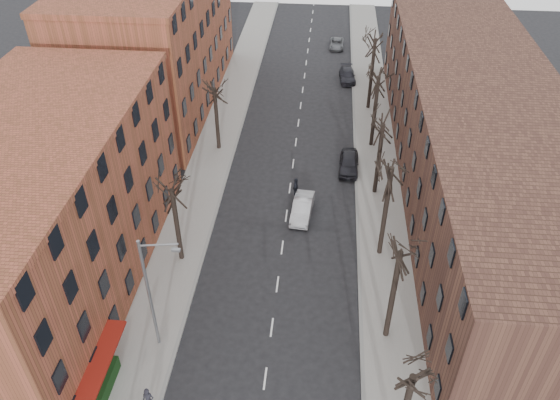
% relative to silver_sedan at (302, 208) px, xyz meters
% --- Properties ---
extents(sidewalk_left, '(4.00, 90.00, 0.15)m').
position_rel_silver_sedan_xyz_m(sidewalk_left, '(-9.33, 10.76, -0.66)').
color(sidewalk_left, gray).
rests_on(sidewalk_left, ground).
extents(sidewalk_right, '(4.00, 90.00, 0.15)m').
position_rel_silver_sedan_xyz_m(sidewalk_right, '(6.67, 10.76, -0.66)').
color(sidewalk_right, gray).
rests_on(sidewalk_right, ground).
extents(building_left_near, '(12.00, 26.00, 12.00)m').
position_rel_silver_sedan_xyz_m(building_left_near, '(-17.33, -9.24, 5.26)').
color(building_left_near, brown).
rests_on(building_left_near, ground).
extents(building_left_far, '(12.00, 28.00, 14.00)m').
position_rel_silver_sedan_xyz_m(building_left_far, '(-17.33, 19.76, 6.26)').
color(building_left_far, brown).
rests_on(building_left_far, ground).
extents(building_right, '(12.00, 50.00, 10.00)m').
position_rel_silver_sedan_xyz_m(building_right, '(14.67, 5.76, 4.26)').
color(building_right, '#533327').
rests_on(building_right, ground).
extents(awning_left, '(1.20, 7.00, 0.15)m').
position_rel_silver_sedan_xyz_m(awning_left, '(-10.73, -18.24, -0.74)').
color(awning_left, maroon).
rests_on(awning_left, ground).
extents(tree_right_b, '(5.20, 5.20, 10.80)m').
position_rel_silver_sedan_xyz_m(tree_right_b, '(6.27, -12.24, -0.74)').
color(tree_right_b, black).
rests_on(tree_right_b, ground).
extents(tree_right_c, '(5.20, 5.20, 11.60)m').
position_rel_silver_sedan_xyz_m(tree_right_c, '(6.27, -4.24, -0.74)').
color(tree_right_c, black).
rests_on(tree_right_c, ground).
extents(tree_right_d, '(5.20, 5.20, 10.00)m').
position_rel_silver_sedan_xyz_m(tree_right_d, '(6.27, 3.76, -0.74)').
color(tree_right_d, black).
rests_on(tree_right_d, ground).
extents(tree_right_e, '(5.20, 5.20, 10.80)m').
position_rel_silver_sedan_xyz_m(tree_right_e, '(6.27, 11.76, -0.74)').
color(tree_right_e, black).
rests_on(tree_right_e, ground).
extents(tree_right_f, '(5.20, 5.20, 11.60)m').
position_rel_silver_sedan_xyz_m(tree_right_f, '(6.27, 19.76, -0.74)').
color(tree_right_f, black).
rests_on(tree_right_f, ground).
extents(tree_left_a, '(5.20, 5.20, 9.50)m').
position_rel_silver_sedan_xyz_m(tree_left_a, '(-8.93, -6.24, -0.74)').
color(tree_left_a, black).
rests_on(tree_left_a, ground).
extents(tree_left_b, '(5.20, 5.20, 9.50)m').
position_rel_silver_sedan_xyz_m(tree_left_b, '(-8.93, 9.76, -0.74)').
color(tree_left_b, black).
rests_on(tree_left_b, ground).
extents(streetlight, '(2.45, 0.22, 9.03)m').
position_rel_silver_sedan_xyz_m(streetlight, '(-8.35, -14.24, 4.28)').
color(streetlight, slate).
rests_on(streetlight, ground).
extents(silver_sedan, '(1.95, 4.58, 1.47)m').
position_rel_silver_sedan_xyz_m(silver_sedan, '(0.00, 0.00, 0.00)').
color(silver_sedan, '#A4A5AB').
rests_on(silver_sedan, ground).
extents(parked_car_near, '(1.99, 4.57, 1.53)m').
position_rel_silver_sedan_xyz_m(parked_car_near, '(3.97, 7.27, 0.03)').
color(parked_car_near, black).
rests_on(parked_car_near, ground).
extents(parked_car_mid, '(2.13, 4.58, 1.30)m').
position_rel_silver_sedan_xyz_m(parked_car_mid, '(3.97, 26.91, -0.09)').
color(parked_car_mid, black).
rests_on(parked_car_mid, ground).
extents(parked_car_far, '(2.00, 4.11, 1.13)m').
position_rel_silver_sedan_xyz_m(parked_car_far, '(2.59, 37.28, -0.17)').
color(parked_car_far, '#54575C').
rests_on(parked_car_far, ground).
extents(pedestrian_a, '(0.71, 0.49, 1.88)m').
position_rel_silver_sedan_xyz_m(pedestrian_a, '(-7.73, -19.02, 0.35)').
color(pedestrian_a, black).
rests_on(pedestrian_a, sidewalk_left).
extents(pedestrian_crossing, '(0.55, 1.18, 1.96)m').
position_rel_silver_sedan_xyz_m(pedestrian_crossing, '(-0.73, 2.51, 0.25)').
color(pedestrian_crossing, black).
rests_on(pedestrian_crossing, ground).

